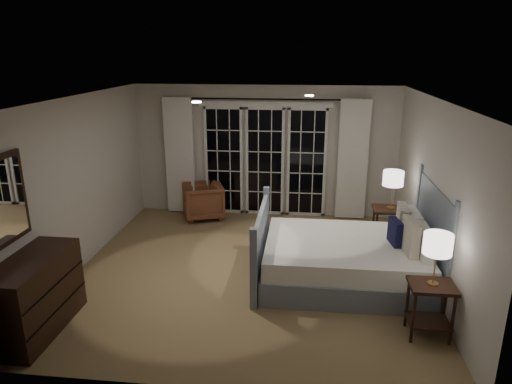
# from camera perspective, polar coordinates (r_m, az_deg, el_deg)

# --- Properties ---
(floor) EXTENTS (5.00, 5.00, 0.00)m
(floor) POSITION_cam_1_polar(r_m,az_deg,el_deg) (6.84, -0.88, -9.72)
(floor) COLOR olive
(floor) RESTS_ON ground
(ceiling) EXTENTS (5.00, 5.00, 0.00)m
(ceiling) POSITION_cam_1_polar(r_m,az_deg,el_deg) (6.12, -0.99, 11.60)
(ceiling) COLOR white
(ceiling) RESTS_ON wall_back
(wall_left) EXTENTS (0.02, 5.00, 2.50)m
(wall_left) POSITION_cam_1_polar(r_m,az_deg,el_deg) (7.12, -21.31, 0.97)
(wall_left) COLOR beige
(wall_left) RESTS_ON floor
(wall_right) EXTENTS (0.02, 5.00, 2.50)m
(wall_right) POSITION_cam_1_polar(r_m,az_deg,el_deg) (6.55, 21.31, -0.39)
(wall_right) COLOR beige
(wall_right) RESTS_ON floor
(wall_back) EXTENTS (5.00, 0.02, 2.50)m
(wall_back) POSITION_cam_1_polar(r_m,az_deg,el_deg) (8.78, 1.14, 5.09)
(wall_back) COLOR beige
(wall_back) RESTS_ON floor
(wall_front) EXTENTS (5.00, 0.02, 2.50)m
(wall_front) POSITION_cam_1_polar(r_m,az_deg,el_deg) (4.08, -5.43, -9.93)
(wall_front) COLOR beige
(wall_front) RESTS_ON floor
(french_doors) EXTENTS (2.50, 0.04, 2.20)m
(french_doors) POSITION_cam_1_polar(r_m,az_deg,el_deg) (8.77, 1.11, 4.01)
(french_doors) COLOR black
(french_doors) RESTS_ON wall_back
(curtain_rod) EXTENTS (3.50, 0.03, 0.03)m
(curtain_rod) POSITION_cam_1_polar(r_m,az_deg,el_deg) (8.52, 1.12, 11.54)
(curtain_rod) COLOR black
(curtain_rod) RESTS_ON wall_back
(curtain_left) EXTENTS (0.55, 0.10, 2.25)m
(curtain_left) POSITION_cam_1_polar(r_m,az_deg,el_deg) (8.98, -9.51, 4.49)
(curtain_left) COLOR white
(curtain_left) RESTS_ON curtain_rod
(curtain_right) EXTENTS (0.55, 0.10, 2.25)m
(curtain_right) POSITION_cam_1_polar(r_m,az_deg,el_deg) (8.69, 11.98, 3.92)
(curtain_right) COLOR white
(curtain_right) RESTS_ON curtain_rod
(downlight_a) EXTENTS (0.12, 0.12, 0.01)m
(downlight_a) POSITION_cam_1_polar(r_m,az_deg,el_deg) (6.67, 6.67, 11.88)
(downlight_a) COLOR white
(downlight_a) RESTS_ON ceiling
(downlight_b) EXTENTS (0.12, 0.12, 0.01)m
(downlight_b) POSITION_cam_1_polar(r_m,az_deg,el_deg) (5.84, -7.46, 11.08)
(downlight_b) COLOR white
(downlight_b) RESTS_ON ceiling
(bed) EXTENTS (2.38, 1.72, 1.40)m
(bed) POSITION_cam_1_polar(r_m,az_deg,el_deg) (6.53, 11.43, -8.08)
(bed) COLOR gray
(bed) RESTS_ON floor
(nightstand_left) EXTENTS (0.50, 0.40, 0.65)m
(nightstand_left) POSITION_cam_1_polar(r_m,az_deg,el_deg) (5.58, 20.96, -12.72)
(nightstand_left) COLOR black
(nightstand_left) RESTS_ON floor
(nightstand_right) EXTENTS (0.53, 0.43, 0.69)m
(nightstand_right) POSITION_cam_1_polar(r_m,az_deg,el_deg) (7.68, 16.31, -3.61)
(nightstand_right) COLOR black
(nightstand_right) RESTS_ON floor
(lamp_left) EXTENTS (0.31, 0.31, 0.60)m
(lamp_left) POSITION_cam_1_polar(r_m,az_deg,el_deg) (5.28, 21.78, -6.12)
(lamp_left) COLOR tan
(lamp_left) RESTS_ON nightstand_left
(lamp_right) EXTENTS (0.32, 0.32, 0.62)m
(lamp_right) POSITION_cam_1_polar(r_m,az_deg,el_deg) (7.46, 16.77, 1.61)
(lamp_right) COLOR tan
(lamp_right) RESTS_ON nightstand_right
(armchair) EXTENTS (0.95, 0.94, 0.68)m
(armchair) POSITION_cam_1_polar(r_m,az_deg,el_deg) (8.82, -6.67, -1.12)
(armchair) COLOR brown
(armchair) RESTS_ON floor
(dresser) EXTENTS (0.54, 1.27, 0.90)m
(dresser) POSITION_cam_1_polar(r_m,az_deg,el_deg) (5.87, -25.91, -11.53)
(dresser) COLOR black
(dresser) RESTS_ON floor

